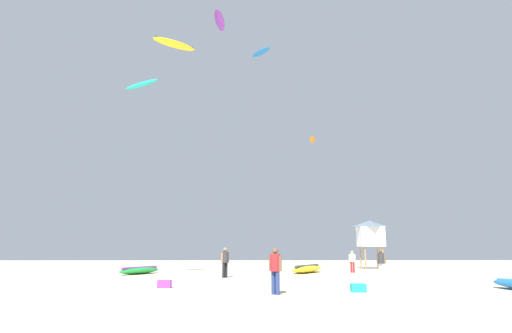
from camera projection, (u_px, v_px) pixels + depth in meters
The scene contains 15 objects.
ground_plane at pixel (271, 317), 10.01m from camera, with size 120.00×120.00×0.00m, color beige.
person_foreground at pixel (275, 267), 15.21m from camera, with size 0.44×0.39×1.66m.
person_midground at pixel (225, 260), 24.67m from camera, with size 0.46×0.42×1.73m.
person_left at pixel (381, 261), 24.31m from camera, with size 0.45×0.39×1.65m.
person_right at pixel (352, 260), 30.28m from camera, with size 0.46×0.35×1.55m.
kite_grounded_mid at pixel (140, 270), 28.35m from camera, with size 2.60×4.30×0.52m.
kite_grounded_far at pixel (307, 269), 29.79m from camera, with size 3.42×4.80×0.62m.
lifeguard_tower at pixel (370, 233), 36.56m from camera, with size 2.30×2.30×4.15m.
cooler_box at pixel (358, 288), 15.93m from camera, with size 0.56×0.36×0.32m, color #19B29E.
gear_bag at pixel (164, 284), 17.79m from camera, with size 0.56×0.36×0.32m, color purple.
kite_aloft_0 at pixel (261, 52), 51.87m from camera, with size 2.69×3.14×0.40m.
kite_aloft_1 at pixel (220, 21), 42.87m from camera, with size 1.21×3.99×0.91m.
kite_aloft_2 at pixel (313, 139), 52.27m from camera, with size 1.45×2.92×0.62m.
kite_aloft_3 at pixel (141, 85), 26.75m from camera, with size 2.86×2.28×0.70m.
kite_aloft_4 at pixel (174, 44), 38.53m from camera, with size 4.05×3.29×0.50m.
Camera 1 is at (-0.53, -10.51, 1.54)m, focal length 29.47 mm.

